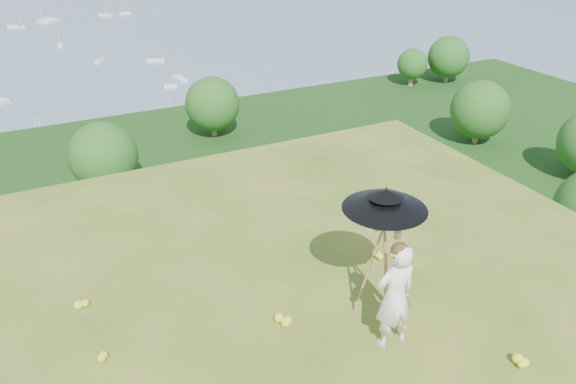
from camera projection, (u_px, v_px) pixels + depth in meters
forest_slope at (102, 352)px, 47.79m from camera, size 140.00×56.00×22.00m
shoreline_tier at (59, 215)px, 82.74m from camera, size 170.00×28.00×8.00m
bay_water at (4, 17)px, 212.67m from camera, size 700.00×700.00×0.00m
slope_trees at (73, 209)px, 41.33m from camera, size 110.00×50.00×6.00m
harbor_town at (50, 175)px, 79.74m from camera, size 110.00×22.00×5.00m
wildflowers at (261, 377)px, 6.82m from camera, size 10.00×10.50×0.12m
painter at (395, 296)px, 7.09m from camera, size 0.58×0.39×1.53m
field_easel at (381, 261)px, 7.57m from camera, size 0.67×0.67×1.77m
sun_umbrella at (385, 206)px, 7.21m from camera, size 1.12×1.12×0.54m
painter_cap at (400, 248)px, 6.75m from camera, size 0.22×0.27×0.10m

